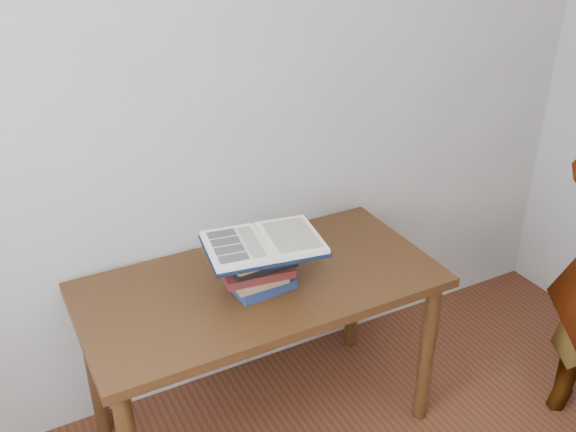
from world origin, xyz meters
TOP-DOWN VIEW (x-y plane):
  - desk at (-0.03, 1.38)m, footprint 1.31×0.66m
  - book_stack at (-0.06, 1.35)m, footprint 0.27×0.20m
  - open_book at (-0.04, 1.33)m, footprint 0.44×0.34m

SIDE VIEW (x-z plane):
  - desk at x=-0.03m, z-range 0.25..0.95m
  - book_stack at x=-0.06m, z-range 0.70..0.88m
  - open_book at x=-0.04m, z-range 0.87..0.91m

